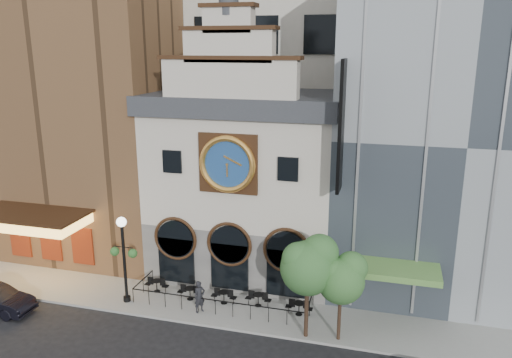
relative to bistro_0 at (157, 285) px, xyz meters
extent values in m
plane|color=black|center=(4.54, -2.84, -0.61)|extent=(120.00, 120.00, 0.00)
cube|color=gray|center=(4.54, -0.34, -0.54)|extent=(44.00, 5.00, 0.15)
cube|color=#605E5B|center=(4.54, 5.16, 1.54)|extent=(12.00, 8.00, 4.00)
cube|color=beige|center=(4.54, 5.16, 7.04)|extent=(12.00, 8.00, 7.00)
cube|color=#2D3035|center=(4.54, 5.16, 11.14)|extent=(12.60, 8.60, 1.20)
cube|color=#321D0F|center=(4.54, 1.08, 7.94)|extent=(3.60, 0.25, 3.60)
cylinder|color=navy|center=(4.54, 0.94, 7.94)|extent=(3.10, 0.12, 3.10)
torus|color=#F7AC48|center=(4.54, 0.86, 7.94)|extent=(3.46, 0.36, 3.46)
cylinder|color=#2D3035|center=(4.54, 1.56, 16.84)|extent=(1.10, 1.10, 1.10)
cube|color=brown|center=(-8.46, 7.16, 12.04)|extent=(14.00, 12.00, 25.00)
cube|color=#FFBF59|center=(-8.46, -0.54, 3.74)|extent=(7.00, 3.40, 0.70)
cube|color=#321D0F|center=(-8.46, -0.54, 4.19)|extent=(7.40, 3.80, 0.15)
cube|color=maroon|center=(-8.46, 1.11, 1.54)|extent=(5.60, 0.15, 2.60)
cube|color=gray|center=(17.54, 7.16, 9.54)|extent=(14.00, 12.00, 20.00)
cube|color=#619744|center=(14.54, -0.04, 2.84)|extent=(4.50, 2.40, 0.35)
cube|color=black|center=(11.14, 0.16, 10.54)|extent=(0.18, 1.60, 7.00)
cylinder|color=black|center=(0.00, 0.00, 0.28)|extent=(0.68, 0.68, 0.03)
cylinder|color=black|center=(0.00, 0.00, -0.09)|extent=(0.06, 0.06, 0.72)
cylinder|color=black|center=(2.43, -0.38, 0.28)|extent=(0.68, 0.68, 0.03)
cylinder|color=black|center=(2.43, -0.38, -0.09)|extent=(0.06, 0.06, 0.72)
cylinder|color=black|center=(4.60, -0.28, 0.28)|extent=(0.68, 0.68, 0.03)
cylinder|color=black|center=(4.60, -0.28, -0.09)|extent=(0.06, 0.06, 0.72)
cylinder|color=black|center=(6.69, -0.04, 0.28)|extent=(0.68, 0.68, 0.03)
cylinder|color=black|center=(6.69, -0.04, -0.09)|extent=(0.06, 0.06, 0.72)
cylinder|color=black|center=(9.23, -0.38, 0.28)|extent=(0.68, 0.68, 0.03)
cylinder|color=black|center=(9.23, -0.38, -0.09)|extent=(0.06, 0.06, 0.72)
imported|color=black|center=(3.56, -1.60, 0.50)|extent=(0.79, 0.84, 1.92)
cylinder|color=black|center=(-1.22, -1.60, 2.00)|extent=(0.18, 0.18, 4.94)
cylinder|color=black|center=(-1.22, -1.60, -0.32)|extent=(0.43, 0.43, 0.30)
sphere|color=white|center=(-1.22, -1.60, 4.67)|extent=(0.59, 0.59, 0.59)
sphere|color=#245622|center=(-1.81, -1.61, 2.74)|extent=(0.55, 0.55, 0.55)
sphere|color=#245622|center=(-0.62, -1.59, 2.74)|extent=(0.55, 0.55, 0.55)
cylinder|color=#382619|center=(9.99, -2.44, 1.08)|extent=(0.22, 0.22, 3.09)
sphere|color=#2B5D25|center=(9.99, -2.44, 3.51)|extent=(2.87, 2.87, 2.87)
sphere|color=#2B5D25|center=(10.55, -2.11, 4.28)|extent=(1.99, 1.99, 1.99)
sphere|color=#2B5D25|center=(9.55, -2.66, 4.06)|extent=(1.77, 1.77, 1.77)
cylinder|color=#382619|center=(11.72, -2.27, 0.86)|extent=(0.19, 0.19, 2.65)
sphere|color=#2E6026|center=(11.72, -2.27, 2.94)|extent=(2.46, 2.46, 2.46)
sphere|color=#2E6026|center=(12.19, -1.99, 3.60)|extent=(1.70, 1.70, 1.70)
sphere|color=#2E6026|center=(11.34, -2.46, 3.41)|extent=(1.51, 1.51, 1.51)
camera|label=1|loc=(13.72, -26.07, 14.68)|focal=35.00mm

